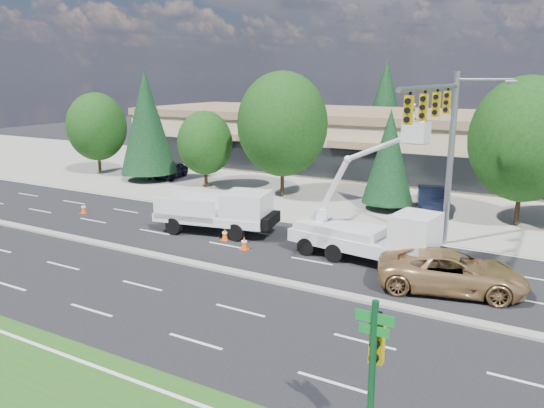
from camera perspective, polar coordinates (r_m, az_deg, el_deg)
The scene contains 25 objects.
ground at distance 25.90m, azimuth -8.95°, elevation -6.34°, with size 140.00×140.00×0.00m, color black.
concrete_apron at distance 42.76m, azimuth 7.84°, elevation 1.68°, with size 140.00×22.00×0.01m, color gray.
road_median at distance 25.88m, azimuth -8.95°, elevation -6.21°, with size 120.00×0.55×0.12m, color gray.
strip_mall at distance 51.61m, azimuth 12.09°, elevation 6.74°, with size 50.40×15.40×5.50m.
tree_front_a at distance 50.64m, azimuth -18.34°, elevation 7.90°, with size 5.30×5.30×7.35m.
tree_front_b at distance 46.34m, azimuth -13.32°, elevation 8.61°, with size 4.72×4.72×9.31m.
tree_front_c at distance 42.67m, azimuth -7.23°, elevation 6.53°, with size 4.40×4.40×6.11m.
tree_front_d at distance 38.73m, azimuth 1.14°, elevation 8.57°, with size 6.59×6.59×9.14m.
tree_front_e at distance 35.86m, azimuth 12.49°, elevation 5.03°, with size 3.41×3.41×6.72m.
tree_front_f at distance 34.22m, azimuth 25.59°, elevation 6.28°, with size 6.37×6.37×8.84m.
tree_back_a at distance 69.61m, azimuth 0.82°, elevation 9.91°, with size 4.01×4.01×7.90m.
tree_back_b at distance 64.01m, azimuth 12.08°, elevation 10.60°, with size 5.39×5.39×10.62m.
tree_back_c at distance 61.31m, azimuth 24.74°, elevation 8.73°, with size 4.56×4.56×8.99m.
signal_mast at distance 26.67m, azimuth 18.03°, elevation 7.13°, with size 2.76×10.16×9.00m.
street_sign_pole at distance 12.75m, azimuth 10.90°, elevation -16.43°, with size 0.90×0.44×4.00m.
utility_pickup at distance 30.23m, azimuth -5.51°, elevation -1.26°, with size 6.86×3.57×2.50m.
bucket_truck at distance 25.60m, azimuth 11.04°, elevation -2.73°, with size 7.62×3.12×7.62m.
traffic_cone_a at distance 36.77m, azimuth -19.62°, elevation -0.42°, with size 0.40×0.40×0.70m.
traffic_cone_b at distance 29.12m, azimuth -5.10°, elevation -3.25°, with size 0.40×0.40×0.70m.
traffic_cone_c at distance 27.53m, azimuth -3.01°, elevation -4.22°, with size 0.40×0.40×0.70m.
traffic_cone_d at distance 24.86m, azimuth 13.00°, elevation -6.56°, with size 0.40×0.40×0.70m.
traffic_cone_e at distance 25.02m, azimuth 15.67°, elevation -6.59°, with size 0.40×0.40×0.70m.
minivan at distance 23.45m, azimuth 18.75°, elevation -6.90°, with size 2.77×6.02×1.67m, color tan.
parked_car_west at distance 47.36m, azimuth -10.75°, elevation 3.58°, with size 1.63×4.04×1.38m, color black.
parked_car_east at distance 36.66m, azimuth 16.70°, elevation 0.50°, with size 1.69×4.85×1.60m, color black.
Camera 1 is at (15.31, -18.96, 8.78)m, focal length 35.00 mm.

